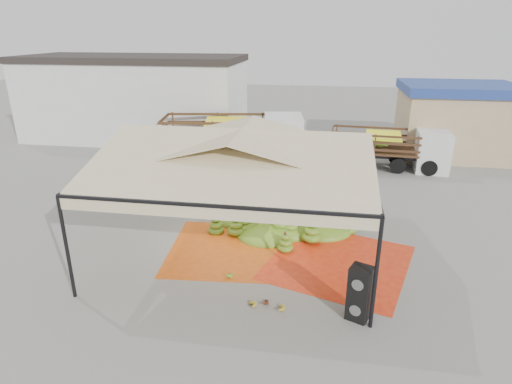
% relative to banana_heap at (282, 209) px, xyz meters
% --- Properties ---
extents(ground, '(90.00, 90.00, 0.00)m').
position_rel_banana_heap_xyz_m(ground, '(-1.18, -1.63, -0.61)').
color(ground, slate).
rests_on(ground, ground).
extents(canopy_tent, '(8.10, 8.10, 4.00)m').
position_rel_banana_heap_xyz_m(canopy_tent, '(-1.18, -1.63, 2.69)').
color(canopy_tent, black).
rests_on(canopy_tent, ground).
extents(building_white, '(14.30, 6.30, 5.40)m').
position_rel_banana_heap_xyz_m(building_white, '(-11.18, 12.37, 2.10)').
color(building_white, silver).
rests_on(building_white, ground).
extents(building_tan, '(6.30, 5.30, 4.10)m').
position_rel_banana_heap_xyz_m(building_tan, '(8.82, 11.37, 1.47)').
color(building_tan, tan).
rests_on(building_tan, ground).
extents(tarp_left, '(4.58, 4.39, 0.01)m').
position_rel_banana_heap_xyz_m(tarp_left, '(-1.39, -2.24, -0.60)').
color(tarp_left, '#D65514').
rests_on(tarp_left, ground).
extents(tarp_right, '(5.17, 5.30, 0.01)m').
position_rel_banana_heap_xyz_m(tarp_right, '(2.10, -2.55, -0.60)').
color(tarp_right, '#D94114').
rests_on(tarp_right, ground).
extents(banana_heap, '(7.01, 6.45, 1.22)m').
position_rel_banana_heap_xyz_m(banana_heap, '(0.00, 0.00, 0.00)').
color(banana_heap, '#597C19').
rests_on(banana_heap, ground).
extents(hand_yellow_a, '(0.47, 0.40, 0.20)m').
position_rel_banana_heap_xyz_m(hand_yellow_a, '(0.48, -5.33, -0.51)').
color(hand_yellow_a, gold).
rests_on(hand_yellow_a, ground).
extents(hand_yellow_b, '(0.56, 0.53, 0.20)m').
position_rel_banana_heap_xyz_m(hand_yellow_b, '(-0.29, -5.33, -0.51)').
color(hand_yellow_b, gold).
rests_on(hand_yellow_b, ground).
extents(hand_red_a, '(0.44, 0.37, 0.19)m').
position_rel_banana_heap_xyz_m(hand_red_a, '(2.52, -4.71, -0.51)').
color(hand_red_a, '#572714').
rests_on(hand_red_a, ground).
extents(hand_red_b, '(0.40, 0.33, 0.17)m').
position_rel_banana_heap_xyz_m(hand_red_b, '(0.04, -5.12, -0.52)').
color(hand_red_b, '#562813').
rests_on(hand_red_b, ground).
extents(hand_green, '(0.51, 0.49, 0.18)m').
position_rel_banana_heap_xyz_m(hand_green, '(-1.20, -3.92, -0.52)').
color(hand_green, '#397B19').
rests_on(hand_green, ground).
extents(hanging_bunches, '(3.24, 0.24, 0.20)m').
position_rel_banana_heap_xyz_m(hanging_bunches, '(1.28, -0.70, 2.01)').
color(hanging_bunches, '#4D7919').
rests_on(hanging_bunches, ground).
extents(speaker_stack, '(0.68, 0.64, 1.48)m').
position_rel_banana_heap_xyz_m(speaker_stack, '(2.52, -5.33, 0.13)').
color(speaker_stack, black).
rests_on(speaker_stack, ground).
extents(banana_leaves, '(0.96, 1.36, 3.70)m').
position_rel_banana_heap_xyz_m(banana_leaves, '(-2.64, 0.40, -0.61)').
color(banana_leaves, '#256C1C').
rests_on(banana_leaves, ground).
extents(vendor, '(0.63, 0.49, 1.51)m').
position_rel_banana_heap_xyz_m(vendor, '(-0.00, 4.01, 0.14)').
color(vendor, gray).
rests_on(vendor, ground).
extents(truck_left, '(7.84, 3.65, 2.59)m').
position_rel_banana_heap_xyz_m(truck_left, '(-3.27, 7.86, 0.99)').
color(truck_left, '#4E371A').
rests_on(truck_left, ground).
extents(truck_right, '(6.09, 2.44, 2.05)m').
position_rel_banana_heap_xyz_m(truck_right, '(5.03, 8.04, 0.65)').
color(truck_right, '#492A18').
rests_on(truck_right, ground).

